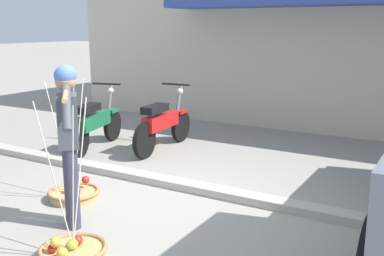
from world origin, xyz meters
name	(u,v)px	position (x,y,z in m)	size (l,w,h in m)	color
ground_plane	(153,207)	(0.00, 0.00, 0.00)	(90.00, 90.00, 0.00)	gray
sidewalk_curb	(184,185)	(0.00, 0.70, 0.05)	(20.00, 0.24, 0.10)	#AEA89C
fruit_vendor	(69,135)	(-0.45, -0.83, 0.98)	(1.08, 1.11, 1.70)	#38384C
fruit_basket_left_side	(74,193)	(-0.98, -0.29, 0.08)	(0.62, 0.62, 1.45)	tan
fruit_basket_right_side	(73,250)	(0.07, -1.38, 0.08)	(0.62, 0.62, 1.45)	tan
motorcycle_nearest_shop	(95,123)	(-2.34, 1.63, 0.45)	(0.64, 1.78, 1.09)	black
motorcycle_second_in_row	(163,124)	(-1.32, 2.18, 0.45)	(0.54, 1.82, 1.09)	black
storefront_building	(382,25)	(1.31, 7.16, 2.10)	(13.00, 6.00, 4.20)	beige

